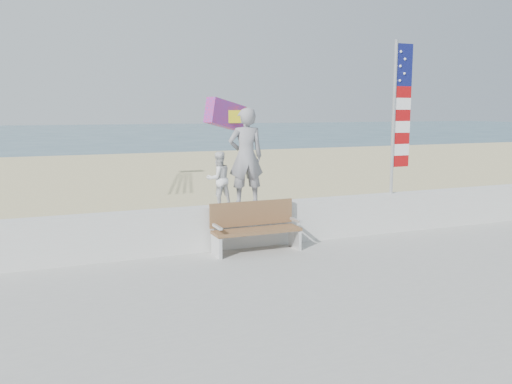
% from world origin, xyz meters
% --- Properties ---
extents(ground, '(220.00, 220.00, 0.00)m').
position_xyz_m(ground, '(0.00, 0.00, 0.00)').
color(ground, '#335466').
rests_on(ground, ground).
extents(sand, '(90.00, 40.00, 0.08)m').
position_xyz_m(sand, '(0.00, 9.00, 0.04)').
color(sand, '#CBBD87').
rests_on(sand, ground).
extents(boardwalk, '(50.00, 12.40, 0.10)m').
position_xyz_m(boardwalk, '(0.00, -4.00, 0.13)').
color(boardwalk, '#A6A6A1').
rests_on(boardwalk, sand).
extents(seawall, '(30.00, 0.35, 0.90)m').
position_xyz_m(seawall, '(0.00, 2.00, 0.63)').
color(seawall, silver).
rests_on(seawall, boardwalk).
extents(adult, '(0.78, 0.57, 1.99)m').
position_xyz_m(adult, '(0.06, 2.00, 2.07)').
color(adult, gray).
rests_on(adult, seawall).
extents(child, '(0.61, 0.52, 1.11)m').
position_xyz_m(child, '(-0.54, 2.00, 1.64)').
color(child, silver).
rests_on(child, seawall).
extents(bench, '(1.80, 0.57, 1.00)m').
position_xyz_m(bench, '(0.07, 1.55, 0.69)').
color(bench, brown).
rests_on(bench, boardwalk).
extents(flag, '(0.50, 0.08, 3.50)m').
position_xyz_m(flag, '(3.82, 2.00, 2.99)').
color(flag, silver).
rests_on(flag, seawall).
extents(parafoil_kite, '(1.13, 0.74, 0.77)m').
position_xyz_m(parafoil_kite, '(0.10, 3.30, 2.91)').
color(parafoil_kite, red).
rests_on(parafoil_kite, ground).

